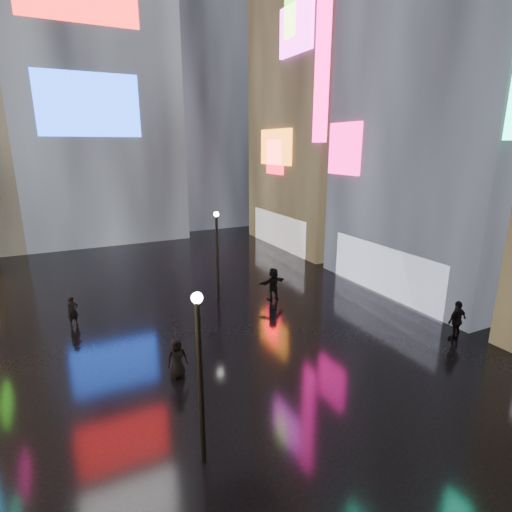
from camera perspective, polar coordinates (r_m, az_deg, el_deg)
ground at (r=22.88m, az=-8.94°, el=-7.28°), size 140.00×140.00×0.00m
building_right_mid at (r=28.64m, az=28.21°, el=26.35°), size 10.28×13.70×30.00m
building_right_far at (r=37.76m, az=10.64°, el=23.16°), size 10.28×12.00×28.00m
tower_main at (r=45.98m, az=-24.84°, el=29.65°), size 16.00×14.20×42.00m
tower_flank_right at (r=49.32m, az=-8.88°, el=24.93°), size 12.00×12.00×34.00m
lamp_near at (r=11.24m, az=-8.00°, el=-15.98°), size 0.30×0.30×5.20m
lamp_far at (r=23.17m, az=-5.56°, el=0.83°), size 0.30×0.30×5.20m
pedestrian_3 at (r=20.94m, az=26.78°, el=-8.22°), size 1.13×0.49×1.91m
pedestrian_4 at (r=16.30m, az=-11.19°, el=-14.10°), size 0.81×0.54×1.63m
pedestrian_5 at (r=23.49m, az=2.48°, el=-3.97°), size 1.84×0.79×1.92m
pedestrian_6 at (r=22.19m, az=-24.69°, el=-7.19°), size 0.66×0.55×1.53m
umbrella_2 at (r=15.74m, az=-11.43°, el=-10.25°), size 1.24×1.24×0.80m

